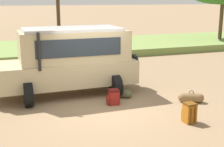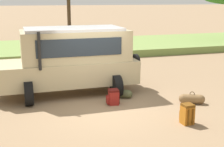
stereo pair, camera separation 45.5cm
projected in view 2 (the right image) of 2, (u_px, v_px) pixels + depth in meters
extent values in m
plane|color=#8C7051|center=(103.00, 109.00, 10.01)|extent=(320.00, 320.00, 0.00)
cube|color=olive|center=(56.00, 49.00, 20.66)|extent=(120.00, 7.00, 0.44)
cube|color=tan|center=(69.00, 72.00, 11.50)|extent=(4.90, 1.90, 0.84)
cube|color=tan|center=(75.00, 45.00, 11.35)|extent=(3.82, 1.79, 1.10)
cube|color=#232D38|center=(32.00, 49.00, 10.91)|extent=(0.06, 1.56, 0.77)
cube|color=#232D38|center=(80.00, 48.00, 10.50)|extent=(2.94, 0.04, 0.60)
cube|color=#232D38|center=(71.00, 41.00, 12.17)|extent=(2.94, 0.04, 0.60)
cube|color=#B7B7B7|center=(73.00, 29.00, 11.19)|extent=(3.43, 1.71, 0.10)
cylinder|color=black|center=(39.00, 51.00, 10.05)|extent=(0.10, 0.10, 1.25)
cylinder|color=black|center=(29.00, 94.00, 10.26)|extent=(0.28, 0.80, 0.80)
cylinder|color=black|center=(26.00, 79.00, 12.06)|extent=(0.28, 0.80, 0.80)
cylinder|color=black|center=(116.00, 86.00, 11.14)|extent=(0.28, 0.80, 0.80)
cylinder|color=black|center=(102.00, 74.00, 12.94)|extent=(0.28, 0.80, 0.80)
cylinder|color=black|center=(135.00, 63.00, 12.22)|extent=(0.22, 0.74, 0.74)
cube|color=#B26619|center=(187.00, 115.00, 8.76)|extent=(0.33, 0.31, 0.52)
cube|color=#B26619|center=(183.00, 115.00, 8.94)|extent=(0.24, 0.09, 0.29)
cube|color=#62380E|center=(188.00, 105.00, 8.69)|extent=(0.32, 0.32, 0.07)
cylinder|color=#62380E|center=(188.00, 117.00, 8.58)|extent=(0.04, 0.04, 0.44)
cylinder|color=#62380E|center=(193.00, 117.00, 8.63)|extent=(0.04, 0.04, 0.44)
cube|color=maroon|center=(113.00, 98.00, 10.39)|extent=(0.34, 0.36, 0.45)
cube|color=maroon|center=(108.00, 100.00, 10.36)|extent=(0.10, 0.26, 0.25)
cube|color=#4D100E|center=(113.00, 90.00, 10.33)|extent=(0.36, 0.35, 0.07)
cylinder|color=#4D100E|center=(119.00, 98.00, 10.35)|extent=(0.04, 0.04, 0.38)
cylinder|color=#4D100E|center=(118.00, 97.00, 10.49)|extent=(0.04, 0.04, 0.38)
cylinder|color=#4C5133|center=(121.00, 93.00, 11.13)|extent=(0.60, 0.56, 0.30)
sphere|color=#4C5133|center=(128.00, 94.00, 11.04)|extent=(0.29, 0.29, 0.29)
sphere|color=#4C5133|center=(114.00, 93.00, 11.21)|extent=(0.29, 0.29, 0.29)
torus|color=#2D301E|center=(121.00, 89.00, 11.09)|extent=(0.14, 0.12, 0.16)
cylinder|color=brown|center=(192.00, 99.00, 10.49)|extent=(0.64, 0.53, 0.32)
sphere|color=brown|center=(200.00, 99.00, 10.45)|extent=(0.31, 0.31, 0.31)
sphere|color=brown|center=(183.00, 99.00, 10.53)|extent=(0.31, 0.31, 0.31)
torus|color=#493721|center=(192.00, 94.00, 10.45)|extent=(0.16, 0.09, 0.16)
cylinder|color=brown|center=(69.00, 12.00, 36.75)|extent=(0.42, 0.42, 3.93)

